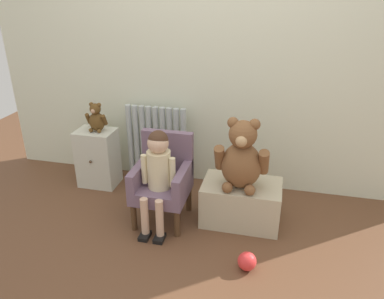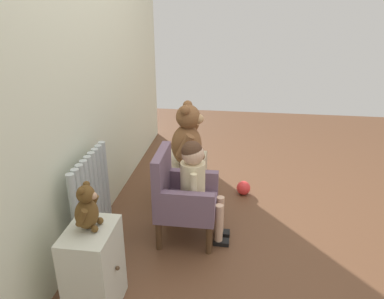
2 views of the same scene
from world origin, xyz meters
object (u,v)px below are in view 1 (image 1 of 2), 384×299
at_px(child_armchair, 163,178).
at_px(low_bench, 241,202).
at_px(child_figure, 158,166).
at_px(toy_ball, 247,261).
at_px(small_dresser, 98,158).
at_px(small_teddy_bear, 96,119).
at_px(large_teddy_bear, 242,158).
at_px(radiator, 157,145).

relative_size(child_armchair, low_bench, 1.15).
bearing_deg(child_figure, toy_ball, -25.87).
xyz_separation_m(small_dresser, small_teddy_bear, (0.02, 0.01, 0.37)).
bearing_deg(small_teddy_bear, child_armchair, -27.83).
height_order(child_armchair, small_teddy_bear, small_teddy_bear).
xyz_separation_m(small_dresser, large_teddy_bear, (1.29, -0.32, 0.29)).
xyz_separation_m(radiator, child_figure, (0.23, -0.66, 0.14)).
bearing_deg(large_teddy_bear, small_teddy_bear, 165.36).
bearing_deg(child_figure, small_dresser, 146.95).
bearing_deg(low_bench, small_dresser, 167.94).
bearing_deg(child_armchair, small_dresser, 153.46).
xyz_separation_m(large_teddy_bear, toy_ball, (0.12, -0.48, -0.49)).
bearing_deg(toy_ball, radiator, 132.97).
bearing_deg(small_dresser, child_figure, -33.05).
bearing_deg(small_dresser, low_bench, -12.06).
height_order(low_bench, toy_ball, low_bench).
height_order(small_dresser, low_bench, small_dresser).
xyz_separation_m(child_figure, low_bench, (0.58, 0.19, -0.33)).
distance_m(radiator, child_figure, 0.71).
bearing_deg(large_teddy_bear, child_armchair, -176.32).
bearing_deg(child_figure, child_armchair, 90.00).
bearing_deg(small_teddy_bear, small_dresser, -161.76).
relative_size(small_dresser, child_armchair, 0.77).
bearing_deg(toy_ball, child_armchair, 147.25).
xyz_separation_m(radiator, low_bench, (0.82, -0.47, -0.19)).
relative_size(child_armchair, large_teddy_bear, 1.26).
distance_m(radiator, large_teddy_bear, 0.97).
bearing_deg(small_dresser, large_teddy_bear, -14.05).
bearing_deg(large_teddy_bear, child_figure, -165.69).
height_order(child_figure, small_teddy_bear, small_teddy_bear).
distance_m(radiator, child_armchair, 0.59).
height_order(radiator, large_teddy_bear, large_teddy_bear).
height_order(small_dresser, child_figure, child_figure).
height_order(small_dresser, child_armchair, child_armchair).
xyz_separation_m(large_teddy_bear, small_teddy_bear, (-1.26, 0.33, 0.07)).
height_order(radiator, toy_ball, radiator).
bearing_deg(small_dresser, toy_ball, -29.67).
xyz_separation_m(small_dresser, child_figure, (0.72, -0.47, 0.23)).
xyz_separation_m(low_bench, large_teddy_bear, (-0.01, -0.04, 0.39)).
height_order(child_figure, toy_ball, child_figure).
bearing_deg(low_bench, large_teddy_bear, -104.67).
relative_size(small_teddy_bear, toy_ball, 2.06).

